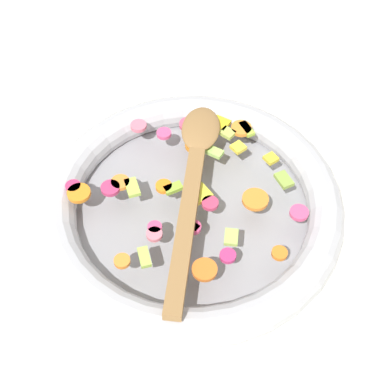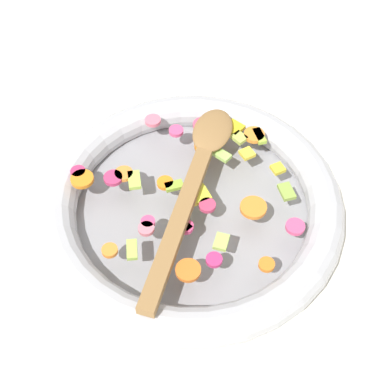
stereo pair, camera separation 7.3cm
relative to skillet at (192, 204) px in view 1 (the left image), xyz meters
name	(u,v)px [view 1 (the left image)]	position (x,y,z in m)	size (l,w,h in m)	color
ground_plane	(192,214)	(0.00, 0.00, -0.02)	(4.00, 4.00, 0.00)	silver
skillet	(192,204)	(0.00, 0.00, 0.00)	(0.42, 0.42, 0.05)	gray
chopped_vegetables	(192,184)	(-0.01, 0.01, 0.03)	(0.32, 0.31, 0.01)	orange
wooden_spoon	(194,176)	(-0.01, 0.02, 0.04)	(0.17, 0.33, 0.01)	olive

